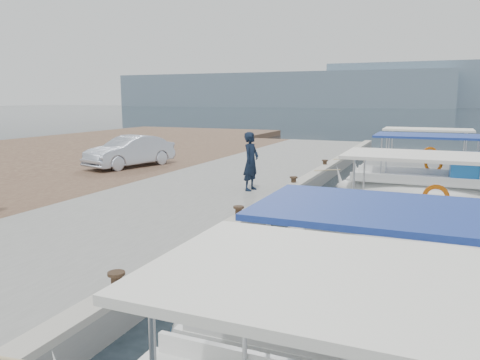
# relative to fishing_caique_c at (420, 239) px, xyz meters

# --- Properties ---
(ground) EXTENTS (400.00, 400.00, 0.00)m
(ground) POSITION_rel_fishing_caique_c_xyz_m (-4.00, -2.68, -0.12)
(ground) COLOR black
(ground) RESTS_ON ground
(concrete_quay) EXTENTS (6.00, 40.00, 0.50)m
(concrete_quay) POSITION_rel_fishing_caique_c_xyz_m (-7.00, 2.32, 0.13)
(concrete_quay) COLOR gray
(concrete_quay) RESTS_ON ground
(quay_curb) EXTENTS (0.44, 40.00, 0.12)m
(quay_curb) POSITION_rel_fishing_caique_c_xyz_m (-4.22, 2.32, 0.44)
(quay_curb) COLOR #AFAB9C
(quay_curb) RESTS_ON concrete_quay
(cobblestone_strip) EXTENTS (4.00, 40.00, 0.50)m
(cobblestone_strip) POSITION_rel_fishing_caique_c_xyz_m (-12.00, 2.32, 0.13)
(cobblestone_strip) COLOR brown
(cobblestone_strip) RESTS_ON ground
(fishing_caique_c) EXTENTS (6.83, 2.35, 2.83)m
(fishing_caique_c) POSITION_rel_fishing_caique_c_xyz_m (0.00, 0.00, 0.00)
(fishing_caique_c) COLOR silver
(fishing_caique_c) RESTS_ON ground
(fishing_caique_d) EXTENTS (6.59, 2.57, 2.83)m
(fishing_caique_d) POSITION_rel_fishing_caique_c_xyz_m (-0.01, 6.63, 0.07)
(fishing_caique_d) COLOR silver
(fishing_caique_d) RESTS_ON ground
(fishing_caique_e) EXTENTS (6.22, 2.09, 2.83)m
(fishing_caique_e) POSITION_rel_fishing_caique_c_xyz_m (-0.31, 10.49, 0.00)
(fishing_caique_e) COLOR silver
(fishing_caique_e) RESTS_ON ground
(mooring_bollards) EXTENTS (0.28, 20.28, 0.33)m
(mooring_bollards) POSITION_rel_fishing_caique_c_xyz_m (-4.35, -1.18, 0.57)
(mooring_bollards) COLOR black
(mooring_bollards) RESTS_ON concrete_quay
(fisherman) EXTENTS (0.55, 0.76, 1.96)m
(fisherman) POSITION_rel_fishing_caique_c_xyz_m (-5.45, 2.46, 1.35)
(fisherman) COLOR black
(fisherman) RESTS_ON concrete_quay
(parked_car) EXTENTS (2.54, 4.46, 1.39)m
(parked_car) POSITION_rel_fishing_caique_c_xyz_m (-12.51, 5.52, 1.07)
(parked_car) COLOR silver
(parked_car) RESTS_ON cobblestone_strip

